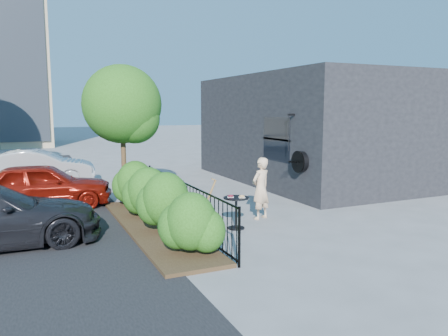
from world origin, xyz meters
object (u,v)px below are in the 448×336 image
car_red (43,185)px  car_silver (38,168)px  patio_tree (125,109)px  cafe_table (236,207)px  woman (261,188)px  shovel (205,209)px

car_red → car_silver: 3.92m
patio_tree → cafe_table: bearing=-62.8°
woman → car_silver: bearing=-78.7°
patio_tree → cafe_table: patio_tree is taller
woman → patio_tree: bearing=-68.6°
shovel → car_silver: car_silver is taller
patio_tree → car_red: (-2.22, 0.74, -2.13)m
patio_tree → cafe_table: size_ratio=4.95×
shovel → woman: bearing=19.8°
cafe_table → shovel: size_ratio=0.63×
patio_tree → car_red: 3.16m
patio_tree → car_silver: size_ratio=0.99×
woman → shovel: (-1.77, -0.64, -0.23)m
cafe_table → shovel: (-0.80, -0.06, 0.04)m
patio_tree → shovel: patio_tree is taller
car_red → car_silver: car_silver is taller
shovel → car_silver: size_ratio=0.32×
car_red → woman: bearing=-119.7°
patio_tree → shovel: size_ratio=3.11×
woman → car_silver: 9.06m
woman → car_red: 6.16m
shovel → cafe_table: bearing=4.1°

